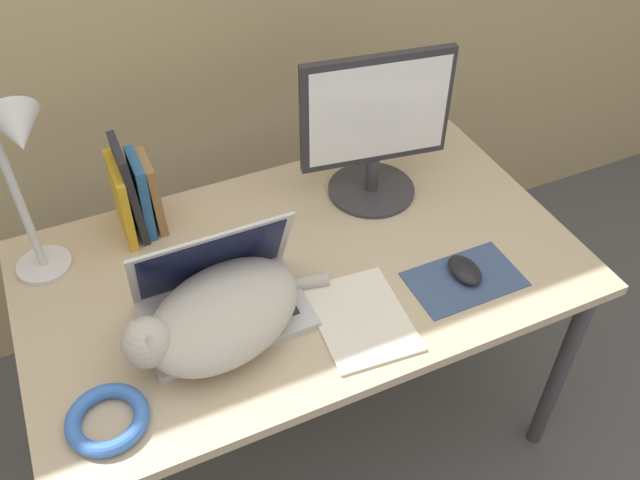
{
  "coord_description": "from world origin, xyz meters",
  "views": [
    {
      "loc": [
        -0.44,
        -0.69,
        1.88
      ],
      "look_at": [
        0.03,
        0.35,
        0.81
      ],
      "focal_mm": 38.0,
      "sensor_mm": 36.0,
      "label": 1
    }
  ],
  "objects_px": {
    "desk_lamp": "(23,163)",
    "cat": "(219,316)",
    "laptop": "(222,298)",
    "computer_mouse": "(465,270)",
    "book_row": "(135,194)",
    "external_monitor": "(375,129)",
    "cable_coil": "(107,419)",
    "notepad": "(361,318)"
  },
  "relations": [
    {
      "from": "external_monitor",
      "to": "cat",
      "type": "bearing_deg",
      "value": -149.6
    },
    {
      "from": "cat",
      "to": "desk_lamp",
      "type": "xyz_separation_m",
      "value": [
        -0.29,
        0.35,
        0.25
      ]
    },
    {
      "from": "cable_coil",
      "to": "notepad",
      "type": "bearing_deg",
      "value": 3.2
    },
    {
      "from": "computer_mouse",
      "to": "book_row",
      "type": "distance_m",
      "value": 0.83
    },
    {
      "from": "desk_lamp",
      "to": "external_monitor",
      "type": "bearing_deg",
      "value": -2.7
    },
    {
      "from": "external_monitor",
      "to": "computer_mouse",
      "type": "relative_size",
      "value": 3.88
    },
    {
      "from": "desk_lamp",
      "to": "cable_coil",
      "type": "bearing_deg",
      "value": -88.16
    },
    {
      "from": "book_row",
      "to": "cable_coil",
      "type": "relative_size",
      "value": 1.57
    },
    {
      "from": "desk_lamp",
      "to": "notepad",
      "type": "relative_size",
      "value": 1.71
    },
    {
      "from": "cat",
      "to": "book_row",
      "type": "xyz_separation_m",
      "value": [
        -0.07,
        0.43,
        0.04
      ]
    },
    {
      "from": "notepad",
      "to": "computer_mouse",
      "type": "bearing_deg",
      "value": 4.27
    },
    {
      "from": "computer_mouse",
      "to": "notepad",
      "type": "height_order",
      "value": "computer_mouse"
    },
    {
      "from": "cat",
      "to": "laptop",
      "type": "bearing_deg",
      "value": 67.98
    },
    {
      "from": "desk_lamp",
      "to": "cat",
      "type": "bearing_deg",
      "value": -50.92
    },
    {
      "from": "cat",
      "to": "computer_mouse",
      "type": "relative_size",
      "value": 4.68
    },
    {
      "from": "external_monitor",
      "to": "computer_mouse",
      "type": "xyz_separation_m",
      "value": [
        0.05,
        -0.38,
        -0.19
      ]
    },
    {
      "from": "laptop",
      "to": "notepad",
      "type": "relative_size",
      "value": 1.31
    },
    {
      "from": "laptop",
      "to": "computer_mouse",
      "type": "relative_size",
      "value": 3.48
    },
    {
      "from": "notepad",
      "to": "cable_coil",
      "type": "bearing_deg",
      "value": -176.8
    },
    {
      "from": "cat",
      "to": "book_row",
      "type": "height_order",
      "value": "book_row"
    },
    {
      "from": "laptop",
      "to": "cat",
      "type": "distance_m",
      "value": 0.08
    },
    {
      "from": "book_row",
      "to": "desk_lamp",
      "type": "xyz_separation_m",
      "value": [
        -0.21,
        -0.08,
        0.21
      ]
    },
    {
      "from": "external_monitor",
      "to": "cable_coil",
      "type": "height_order",
      "value": "external_monitor"
    },
    {
      "from": "book_row",
      "to": "external_monitor",
      "type": "bearing_deg",
      "value": -10.67
    },
    {
      "from": "laptop",
      "to": "desk_lamp",
      "type": "distance_m",
      "value": 0.51
    },
    {
      "from": "book_row",
      "to": "laptop",
      "type": "bearing_deg",
      "value": -74.39
    },
    {
      "from": "computer_mouse",
      "to": "book_row",
      "type": "height_order",
      "value": "book_row"
    },
    {
      "from": "computer_mouse",
      "to": "desk_lamp",
      "type": "relative_size",
      "value": 0.22
    },
    {
      "from": "laptop",
      "to": "external_monitor",
      "type": "bearing_deg",
      "value": 25.82
    },
    {
      "from": "external_monitor",
      "to": "cable_coil",
      "type": "xyz_separation_m",
      "value": [
        -0.8,
        -0.43,
        -0.19
      ]
    },
    {
      "from": "desk_lamp",
      "to": "cable_coil",
      "type": "height_order",
      "value": "desk_lamp"
    },
    {
      "from": "cable_coil",
      "to": "notepad",
      "type": "xyz_separation_m",
      "value": [
        0.57,
        0.03,
        -0.01
      ]
    },
    {
      "from": "cat",
      "to": "notepad",
      "type": "relative_size",
      "value": 1.76
    },
    {
      "from": "cat",
      "to": "computer_mouse",
      "type": "distance_m",
      "value": 0.59
    },
    {
      "from": "external_monitor",
      "to": "book_row",
      "type": "xyz_separation_m",
      "value": [
        -0.61,
        0.11,
        -0.09
      ]
    },
    {
      "from": "laptop",
      "to": "computer_mouse",
      "type": "xyz_separation_m",
      "value": [
        0.56,
        -0.13,
        -0.03
      ]
    },
    {
      "from": "cable_coil",
      "to": "cat",
      "type": "bearing_deg",
      "value": 23.04
    },
    {
      "from": "computer_mouse",
      "to": "book_row",
      "type": "xyz_separation_m",
      "value": [
        -0.66,
        0.49,
        0.09
      ]
    },
    {
      "from": "cat",
      "to": "external_monitor",
      "type": "height_order",
      "value": "external_monitor"
    },
    {
      "from": "computer_mouse",
      "to": "book_row",
      "type": "relative_size",
      "value": 0.41
    },
    {
      "from": "external_monitor",
      "to": "notepad",
      "type": "bearing_deg",
      "value": -120.49
    },
    {
      "from": "desk_lamp",
      "to": "notepad",
      "type": "distance_m",
      "value": 0.8
    }
  ]
}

